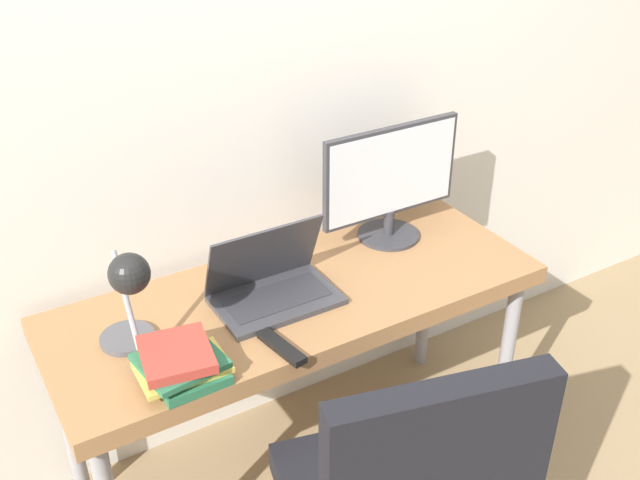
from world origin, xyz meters
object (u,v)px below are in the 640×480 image
monitor (391,180)px  book_stack (182,363)px  laptop (272,285)px  desk_lamp (129,291)px

monitor → book_stack: monitor is taller
laptop → book_stack: size_ratio=1.56×
laptop → desk_lamp: size_ratio=1.05×
book_stack → monitor: bearing=20.5°
book_stack → laptop: bearing=28.4°
desk_lamp → book_stack: (0.08, -0.13, -0.18)m
desk_lamp → book_stack: desk_lamp is taller
laptop → monitor: 0.57m
laptop → monitor: (0.52, 0.13, 0.17)m
monitor → desk_lamp: 0.99m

